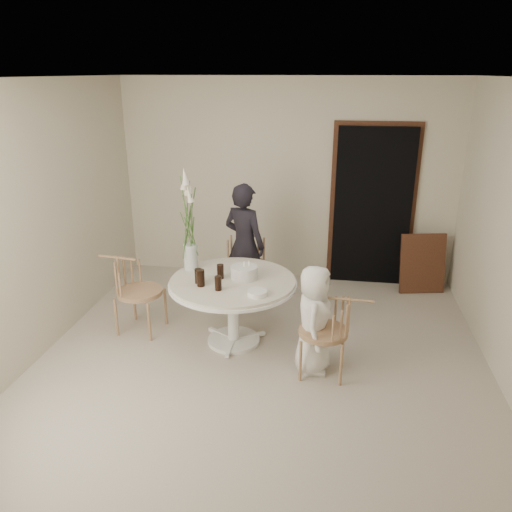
# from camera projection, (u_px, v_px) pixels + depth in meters

# --- Properties ---
(ground) EXTENTS (4.50, 4.50, 0.00)m
(ground) POSITION_uv_depth(u_px,v_px,m) (262.00, 356.00, 5.12)
(ground) COLOR #BEB0A2
(ground) RESTS_ON ground
(room_shell) EXTENTS (4.50, 4.50, 4.50)m
(room_shell) POSITION_uv_depth(u_px,v_px,m) (263.00, 203.00, 4.55)
(room_shell) COLOR silver
(room_shell) RESTS_ON ground
(doorway) EXTENTS (1.00, 0.10, 2.10)m
(doorway) POSITION_uv_depth(u_px,v_px,m) (372.00, 208.00, 6.61)
(doorway) COLOR black
(doorway) RESTS_ON ground
(door_trim) EXTENTS (1.12, 0.03, 2.22)m
(door_trim) POSITION_uv_depth(u_px,v_px,m) (372.00, 202.00, 6.63)
(door_trim) COLOR brown
(door_trim) RESTS_ON ground
(table) EXTENTS (1.33, 1.33, 0.73)m
(table) POSITION_uv_depth(u_px,v_px,m) (233.00, 290.00, 5.18)
(table) COLOR white
(table) RESTS_ON ground
(picture_frame) EXTENTS (0.61, 0.29, 0.78)m
(picture_frame) POSITION_uv_depth(u_px,v_px,m) (423.00, 264.00, 6.51)
(picture_frame) COLOR brown
(picture_frame) RESTS_ON ground
(chair_far) EXTENTS (0.63, 0.65, 0.91)m
(chair_far) POSITION_uv_depth(u_px,v_px,m) (246.00, 255.00, 6.23)
(chair_far) COLOR #9E7D55
(chair_far) RESTS_ON ground
(chair_right) EXTENTS (0.51, 0.47, 0.81)m
(chair_right) POSITION_uv_depth(u_px,v_px,m) (336.00, 325.00, 4.65)
(chair_right) COLOR #9E7D55
(chair_right) RESTS_ON ground
(chair_left) EXTENTS (0.55, 0.52, 0.86)m
(chair_left) POSITION_uv_depth(u_px,v_px,m) (129.00, 283.00, 5.49)
(chair_left) COLOR #9E7D55
(chair_left) RESTS_ON ground
(girl) EXTENTS (0.66, 0.56, 1.52)m
(girl) POSITION_uv_depth(u_px,v_px,m) (244.00, 245.00, 6.08)
(girl) COLOR black
(girl) RESTS_ON ground
(boy) EXTENTS (0.35, 0.53, 1.08)m
(boy) POSITION_uv_depth(u_px,v_px,m) (314.00, 320.00, 4.71)
(boy) COLOR white
(boy) RESTS_ON ground
(birthday_cake) EXTENTS (0.28, 0.28, 0.18)m
(birthday_cake) POSITION_uv_depth(u_px,v_px,m) (244.00, 272.00, 5.15)
(birthday_cake) COLOR silver
(birthday_cake) RESTS_ON table
(cola_tumbler_a) EXTENTS (0.10, 0.10, 0.17)m
(cola_tumbler_a) POSITION_uv_depth(u_px,v_px,m) (201.00, 278.00, 4.96)
(cola_tumbler_a) COLOR black
(cola_tumbler_a) RESTS_ON table
(cola_tumbler_b) EXTENTS (0.07, 0.07, 0.15)m
(cola_tumbler_b) POSITION_uv_depth(u_px,v_px,m) (218.00, 283.00, 4.87)
(cola_tumbler_b) COLOR black
(cola_tumbler_b) RESTS_ON table
(cola_tumbler_c) EXTENTS (0.08, 0.08, 0.15)m
(cola_tumbler_c) POSITION_uv_depth(u_px,v_px,m) (198.00, 276.00, 5.03)
(cola_tumbler_c) COLOR black
(cola_tumbler_c) RESTS_ON table
(cola_tumbler_d) EXTENTS (0.09, 0.09, 0.15)m
(cola_tumbler_d) POSITION_uv_depth(u_px,v_px,m) (220.00, 271.00, 5.15)
(cola_tumbler_d) COLOR black
(cola_tumbler_d) RESTS_ON table
(plate_stack) EXTENTS (0.22, 0.22, 0.05)m
(plate_stack) POSITION_uv_depth(u_px,v_px,m) (257.00, 293.00, 4.77)
(plate_stack) COLOR white
(plate_stack) RESTS_ON table
(flower_vase) EXTENTS (0.15, 0.15, 1.11)m
(flower_vase) POSITION_uv_depth(u_px,v_px,m) (189.00, 228.00, 5.26)
(flower_vase) COLOR silver
(flower_vase) RESTS_ON table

